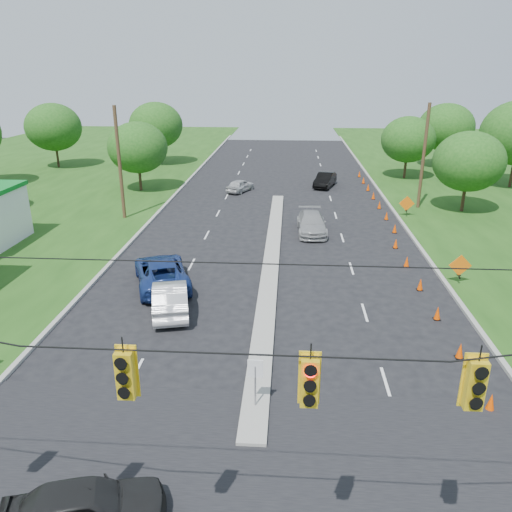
{
  "coord_description": "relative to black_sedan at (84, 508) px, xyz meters",
  "views": [
    {
      "loc": [
        1.03,
        -8.94,
        11.51
      ],
      "look_at": [
        -0.54,
        14.33,
        2.8
      ],
      "focal_mm": 35.0,
      "sensor_mm": 36.0,
      "label": 1
    }
  ],
  "objects": [
    {
      "name": "curb_left",
      "position": [
        -5.96,
        29.32,
        -0.72
      ],
      "size": [
        0.25,
        110.0,
        0.16
      ],
      "primitive_type": "cube",
      "color": "gray",
      "rests_on": "ground"
    },
    {
      "name": "curb_right",
      "position": [
        14.24,
        29.32,
        -0.72
      ],
      "size": [
        0.25,
        110.0,
        0.16
      ],
      "primitive_type": "cube",
      "color": "gray",
      "rests_on": "ground"
    },
    {
      "name": "median",
      "position": [
        4.14,
        20.32,
        -0.72
      ],
      "size": [
        1.0,
        34.0,
        0.18
      ],
      "primitive_type": "cube",
      "color": "gray",
      "rests_on": "ground"
    },
    {
      "name": "median_sign",
      "position": [
        4.14,
        5.32,
        0.74
      ],
      "size": [
        0.55,
        0.06,
        2.05
      ],
      "color": "gray",
      "rests_on": "ground"
    },
    {
      "name": "signal_span",
      "position": [
        4.09,
        -1.68,
        4.25
      ],
      "size": [
        25.6,
        0.32,
        9.0
      ],
      "color": "#422D1C",
      "rests_on": "ground"
    },
    {
      "name": "utility_pole_far_left",
      "position": [
        -8.36,
        29.32,
        3.78
      ],
      "size": [
        0.28,
        0.28,
        9.0
      ],
      "primitive_type": "cylinder",
      "color": "#422D1C",
      "rests_on": "ground"
    },
    {
      "name": "utility_pole_far_right",
      "position": [
        16.64,
        34.32,
        3.78
      ],
      "size": [
        0.28,
        0.28,
        9.0
      ],
      "primitive_type": "cylinder",
      "color": "#422D1C",
      "rests_on": "ground"
    },
    {
      "name": "cone_1",
      "position": [
        12.58,
        5.82,
        -0.37
      ],
      "size": [
        0.32,
        0.32,
        0.7
      ],
      "primitive_type": "cone",
      "color": "#F94700",
      "rests_on": "ground"
    },
    {
      "name": "cone_2",
      "position": [
        12.58,
        9.32,
        -0.37
      ],
      "size": [
        0.32,
        0.32,
        0.7
      ],
      "primitive_type": "cone",
      "color": "#F94700",
      "rests_on": "ground"
    },
    {
      "name": "cone_3",
      "position": [
        12.58,
        12.82,
        -0.37
      ],
      "size": [
        0.32,
        0.32,
        0.7
      ],
      "primitive_type": "cone",
      "color": "#F94700",
      "rests_on": "ground"
    },
    {
      "name": "cone_4",
      "position": [
        12.58,
        16.32,
        -0.37
      ],
      "size": [
        0.32,
        0.32,
        0.7
      ],
      "primitive_type": "cone",
      "color": "#F94700",
      "rests_on": "ground"
    },
    {
      "name": "cone_5",
      "position": [
        12.58,
        19.82,
        -0.37
      ],
      "size": [
        0.32,
        0.32,
        0.7
      ],
      "primitive_type": "cone",
      "color": "#F94700",
      "rests_on": "ground"
    },
    {
      "name": "cone_6",
      "position": [
        12.58,
        23.32,
        -0.37
      ],
      "size": [
        0.32,
        0.32,
        0.7
      ],
      "primitive_type": "cone",
      "color": "#F94700",
      "rests_on": "ground"
    },
    {
      "name": "cone_7",
      "position": [
        13.18,
        26.82,
        -0.37
      ],
      "size": [
        0.32,
        0.32,
        0.7
      ],
      "primitive_type": "cone",
      "color": "#F94700",
      "rests_on": "ground"
    },
    {
      "name": "cone_8",
      "position": [
        13.18,
        30.32,
        -0.37
      ],
      "size": [
        0.32,
        0.32,
        0.7
      ],
      "primitive_type": "cone",
      "color": "#F94700",
      "rests_on": "ground"
    },
    {
      "name": "cone_9",
      "position": [
        13.18,
        33.82,
        -0.37
      ],
      "size": [
        0.32,
        0.32,
        0.7
      ],
      "primitive_type": "cone",
      "color": "#F94700",
      "rests_on": "ground"
    },
    {
      "name": "cone_10",
      "position": [
        13.18,
        37.32,
        -0.37
      ],
      "size": [
        0.32,
        0.32,
        0.7
      ],
      "primitive_type": "cone",
      "color": "#F94700",
      "rests_on": "ground"
    },
    {
      "name": "cone_11",
      "position": [
        13.18,
        40.82,
        -0.37
      ],
      "size": [
        0.32,
        0.32,
        0.7
      ],
      "primitive_type": "cone",
      "color": "#F94700",
      "rests_on": "ground"
    },
    {
      "name": "cone_12",
      "position": [
        13.18,
        44.32,
        -0.37
      ],
      "size": [
        0.32,
        0.32,
        0.7
      ],
      "primitive_type": "cone",
      "color": "#F94700",
      "rests_on": "ground"
    },
    {
      "name": "cone_13",
      "position": [
        13.18,
        47.82,
        -0.37
      ],
      "size": [
        0.32,
        0.32,
        0.7
      ],
      "primitive_type": "cone",
      "color": "#F94700",
      "rests_on": "ground"
    },
    {
      "name": "work_sign_1",
      "position": [
        14.94,
        17.32,
        0.37
      ],
      "size": [
        1.27,
        0.58,
        1.37
      ],
      "color": "black",
      "rests_on": "ground"
    },
    {
      "name": "work_sign_2",
      "position": [
        14.94,
        31.32,
        0.37
      ],
      "size": [
        1.27,
        0.58,
        1.37
      ],
      "color": "black",
      "rests_on": "ground"
    },
    {
      "name": "tree_4",
      "position": [
        -23.86,
        51.32,
        4.23
      ],
      "size": [
        6.72,
        6.72,
        7.84
      ],
      "color": "black",
      "rests_on": "ground"
    },
    {
      "name": "tree_5",
      "position": [
        -9.86,
        39.32,
        3.61
      ],
      "size": [
        5.88,
        5.88,
        6.86
      ],
      "color": "black",
      "rests_on": "ground"
    },
    {
      "name": "tree_6",
      "position": [
        -11.86,
        54.32,
        4.23
      ],
      "size": [
        6.72,
        6.72,
        7.84
      ],
      "color": "black",
      "rests_on": "ground"
    },
    {
      "name": "tree_9",
      "position": [
        20.14,
        33.32,
        3.61
      ],
      "size": [
        5.88,
        5.88,
        6.86
      ],
      "color": "black",
      "rests_on": "ground"
    },
    {
      "name": "tree_11",
      "position": [
        24.14,
        54.32,
        4.23
      ],
      "size": [
        6.72,
        6.72,
        7.84
      ],
      "color": "black",
      "rests_on": "ground"
    },
    {
      "name": "tree_12",
      "position": [
        18.14,
        47.32,
        3.61
      ],
      "size": [
        5.88,
        5.88,
        6.86
      ],
      "color": "black",
      "rests_on": "ground"
    },
    {
      "name": "black_sedan",
      "position": [
        0.0,
        0.0,
        0.0
      ],
      "size": [
        4.56,
        2.86,
        1.45
      ],
      "primitive_type": "imported",
      "rotation": [
        0.0,
        0.0,
        1.86
      ],
      "color": "black",
      "rests_on": "ground"
    },
    {
      "name": "white_sedan",
      "position": [
        -0.69,
        12.89,
        0.07
      ],
      "size": [
        2.77,
        5.1,
        1.6
      ],
      "primitive_type": "imported",
      "rotation": [
        0.0,
        0.0,
        3.38
      ],
      "color": "silver",
      "rests_on": "ground"
    },
    {
      "name": "blue_pickup",
      "position": [
        -1.92,
        16.03,
        0.1
      ],
      "size": [
        4.58,
        6.47,
        1.64
      ],
      "primitive_type": "imported",
      "rotation": [
        0.0,
        0.0,
        3.49
      ],
      "color": "navy",
      "rests_on": "ground"
    },
    {
      "name": "silver_car_far",
      "position": [
        6.92,
        26.44,
        0.02
      ],
      "size": [
        2.25,
        5.21,
        1.49
      ],
      "primitive_type": "imported",
      "rotation": [
        0.0,
        0.0,
        0.03
      ],
      "color": "#999999",
      "rests_on": "ground"
    },
    {
      "name": "silver_car_oncoming",
      "position": [
        0.25,
        39.55,
        -0.09
      ],
      "size": [
        2.9,
        4.01,
        1.27
      ],
      "primitive_type": "imported",
      "rotation": [
        0.0,
        0.0,
        2.72
      ],
      "color": "#B3B3B3",
      "rests_on": "ground"
    },
    {
      "name": "dark_car_receding",
      "position": [
        8.91,
        42.37,
        0.02
      ],
      "size": [
        2.78,
        4.76,
        1.48
      ],
      "primitive_type": "imported",
      "rotation": [
        0.0,
        0.0,
        -0.29
      ],
      "color": "black",
      "rests_on": "ground"
    }
  ]
}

